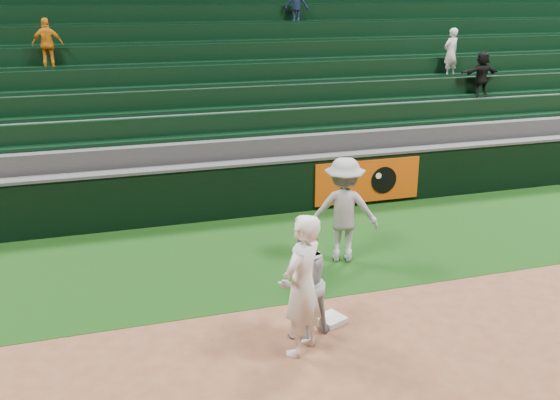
# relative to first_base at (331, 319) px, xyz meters

# --- Properties ---
(ground) EXTENTS (70.00, 70.00, 0.00)m
(ground) POSITION_rel_first_base_xyz_m (-0.19, -0.18, -0.04)
(ground) COLOR brown
(ground) RESTS_ON ground
(foul_grass) EXTENTS (36.00, 4.20, 0.01)m
(foul_grass) POSITION_rel_first_base_xyz_m (-0.19, 2.82, -0.04)
(foul_grass) COLOR black
(foul_grass) RESTS_ON ground
(first_base) EXTENTS (0.49, 0.49, 0.09)m
(first_base) POSITION_rel_first_base_xyz_m (0.00, 0.00, 0.00)
(first_base) COLOR silver
(first_base) RESTS_ON ground
(first_baseman) EXTENTS (0.88, 0.84, 2.03)m
(first_baseman) POSITION_rel_first_base_xyz_m (-0.69, -0.63, 0.97)
(first_baseman) COLOR white
(first_baseman) RESTS_ON ground
(baserunner) EXTENTS (0.98, 0.86, 1.70)m
(baserunner) POSITION_rel_first_base_xyz_m (-0.53, -0.21, 0.81)
(baserunner) COLOR #A1A4AC
(baserunner) RESTS_ON ground
(base_coach) EXTENTS (1.44, 1.12, 1.97)m
(base_coach) POSITION_rel_first_base_xyz_m (1.06, 2.11, 0.95)
(base_coach) COLOR #9A9EA7
(base_coach) RESTS_ON foul_grass
(field_wall) EXTENTS (36.00, 0.45, 1.25)m
(field_wall) POSITION_rel_first_base_xyz_m (-0.16, 5.02, 0.59)
(field_wall) COLOR black
(field_wall) RESTS_ON ground
(stadium_seating) EXTENTS (36.00, 5.95, 5.00)m
(stadium_seating) POSITION_rel_first_base_xyz_m (-0.18, 8.79, 1.66)
(stadium_seating) COLOR #333336
(stadium_seating) RESTS_ON ground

